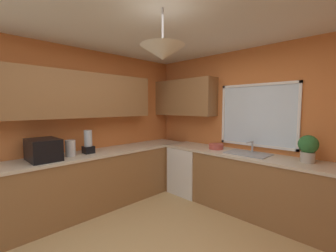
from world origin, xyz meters
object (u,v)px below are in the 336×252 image
(kettle, at_px, (70,148))
(potted_plant, at_px, (308,147))
(sink_assembly, at_px, (248,153))
(microwave, at_px, (43,150))
(dishwasher, at_px, (189,170))
(blender_appliance, at_px, (88,143))
(bowl, at_px, (216,146))

(kettle, xyz_separation_m, potted_plant, (2.53, 2.02, 0.08))
(sink_assembly, bearing_deg, microwave, -127.36)
(dishwasher, relative_size, kettle, 3.61)
(dishwasher, relative_size, microwave, 1.79)
(blender_appliance, bearing_deg, kettle, -85.91)
(dishwasher, bearing_deg, blender_appliance, -111.70)
(potted_plant, height_order, blender_appliance, blender_appliance)
(kettle, relative_size, bowl, 0.99)
(sink_assembly, relative_size, potted_plant, 1.75)
(microwave, bearing_deg, bowl, 62.30)
(dishwasher, height_order, bowl, bowl)
(bowl, bearing_deg, sink_assembly, 0.64)
(microwave, bearing_deg, potted_plant, 42.84)
(microwave, height_order, blender_appliance, blender_appliance)
(sink_assembly, height_order, bowl, sink_assembly)
(microwave, xyz_separation_m, potted_plant, (2.55, 2.37, 0.05))
(microwave, distance_m, blender_appliance, 0.63)
(kettle, distance_m, potted_plant, 3.24)
(microwave, bearing_deg, sink_assembly, 52.64)
(microwave, xyz_separation_m, blender_appliance, (-0.00, 0.63, 0.02))
(blender_appliance, bearing_deg, potted_plant, 34.24)
(dishwasher, height_order, microwave, microwave)
(microwave, distance_m, potted_plant, 3.48)
(dishwasher, distance_m, potted_plant, 2.01)
(bowl, relative_size, blender_appliance, 0.67)
(bowl, bearing_deg, dishwasher, -176.92)
(sink_assembly, xyz_separation_m, blender_appliance, (-1.77, -1.69, 0.15))
(sink_assembly, xyz_separation_m, potted_plant, (0.78, 0.04, 0.19))
(sink_assembly, relative_size, blender_appliance, 1.73)
(potted_plant, bearing_deg, blender_appliance, -145.76)
(microwave, relative_size, potted_plant, 1.35)
(bowl, bearing_deg, blender_appliance, -125.79)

